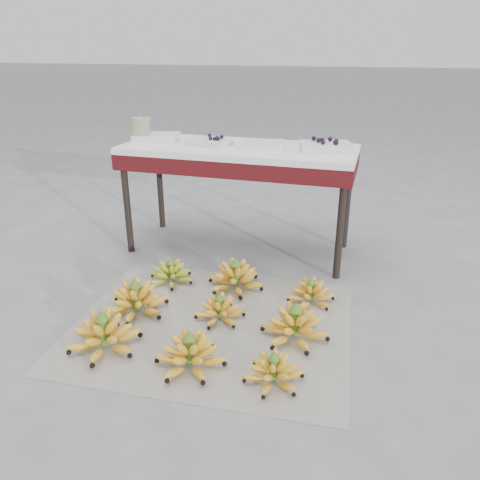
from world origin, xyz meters
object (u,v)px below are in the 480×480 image
(bunch_mid_right, at_px, (295,326))
(tray_right, at_px, (262,145))
(bunch_front_center, at_px, (190,354))
(tray_far_right, at_px, (326,147))
(bunch_front_left, at_px, (104,335))
(bunch_mid_center, at_px, (220,310))
(bunch_back_left, at_px, (171,274))
(tray_left, at_px, (210,142))
(bunch_mid_left, at_px, (136,300))
(bunch_front_right, at_px, (274,372))
(glass_jar, at_px, (141,130))
(bunch_back_center, at_px, (236,278))
(newspaper_mat, at_px, (213,324))
(bunch_back_right, at_px, (311,294))
(tray_far_left, at_px, (157,137))
(vendor_table, at_px, (238,159))

(bunch_mid_right, distance_m, tray_right, 1.12)
(bunch_front_center, height_order, tray_far_right, tray_far_right)
(bunch_front_left, bearing_deg, tray_right, 51.41)
(bunch_mid_center, bearing_deg, tray_right, 84.46)
(bunch_back_left, bearing_deg, tray_left, 91.30)
(bunch_front_center, height_order, tray_right, tray_right)
(bunch_mid_left, xyz_separation_m, bunch_mid_center, (0.40, 0.05, -0.01))
(bunch_front_right, height_order, glass_jar, glass_jar)
(bunch_front_right, bearing_deg, bunch_mid_left, 139.80)
(bunch_mid_right, bearing_deg, bunch_mid_left, -171.51)
(bunch_mid_left, bearing_deg, bunch_mid_right, 23.32)
(tray_left, bearing_deg, bunch_mid_right, -51.13)
(bunch_mid_right, height_order, tray_far_right, tray_far_right)
(bunch_mid_left, distance_m, bunch_mid_right, 0.77)
(bunch_front_left, height_order, bunch_mid_right, bunch_front_left)
(bunch_back_center, distance_m, tray_left, 0.84)
(newspaper_mat, relative_size, bunch_back_center, 3.26)
(tray_left, relative_size, tray_right, 0.96)
(tray_far_right, bearing_deg, bunch_back_center, -125.07)
(bunch_front_center, xyz_separation_m, bunch_back_right, (0.38, 0.65, -0.01))
(bunch_back_left, xyz_separation_m, tray_left, (0.05, 0.52, 0.62))
(bunch_front_center, xyz_separation_m, bunch_back_left, (-0.38, 0.65, -0.01))
(tray_right, bearing_deg, bunch_front_center, -89.42)
(bunch_back_left, bearing_deg, glass_jar, 133.54)
(bunch_front_left, distance_m, bunch_back_center, 0.76)
(bunch_back_left, xyz_separation_m, bunch_back_center, (0.36, 0.03, 0.01))
(tray_far_left, height_order, tray_right, tray_far_left)
(bunch_back_left, relative_size, tray_far_left, 0.89)
(bunch_mid_center, xyz_separation_m, glass_jar, (-0.76, 0.79, 0.67))
(bunch_front_center, height_order, bunch_mid_center, bunch_front_center)
(bunch_mid_right, xyz_separation_m, bunch_back_left, (-0.74, 0.33, -0.01))
(bunch_back_center, bearing_deg, tray_far_left, 164.95)
(tray_far_left, bearing_deg, vendor_table, -1.43)
(tray_far_left, relative_size, glass_jar, 2.09)
(bunch_mid_left, distance_m, bunch_back_center, 0.53)
(tray_far_right, relative_size, glass_jar, 2.25)
(bunch_mid_left, distance_m, tray_far_right, 1.31)
(bunch_mid_right, relative_size, tray_right, 1.22)
(bunch_back_left, height_order, tray_right, tray_right)
(bunch_back_center, distance_m, glass_jar, 1.10)
(bunch_mid_right, distance_m, vendor_table, 1.15)
(bunch_mid_center, bearing_deg, bunch_back_left, 137.06)
(tray_right, bearing_deg, vendor_table, 172.15)
(bunch_mid_right, distance_m, tray_far_right, 1.08)
(bunch_mid_left, height_order, bunch_back_right, bunch_mid_left)
(bunch_mid_right, height_order, bunch_back_right, bunch_mid_right)
(vendor_table, bearing_deg, tray_left, -171.66)
(vendor_table, bearing_deg, bunch_back_left, -111.49)
(newspaper_mat, bearing_deg, bunch_mid_center, 67.02)
(newspaper_mat, height_order, bunch_front_right, bunch_front_right)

